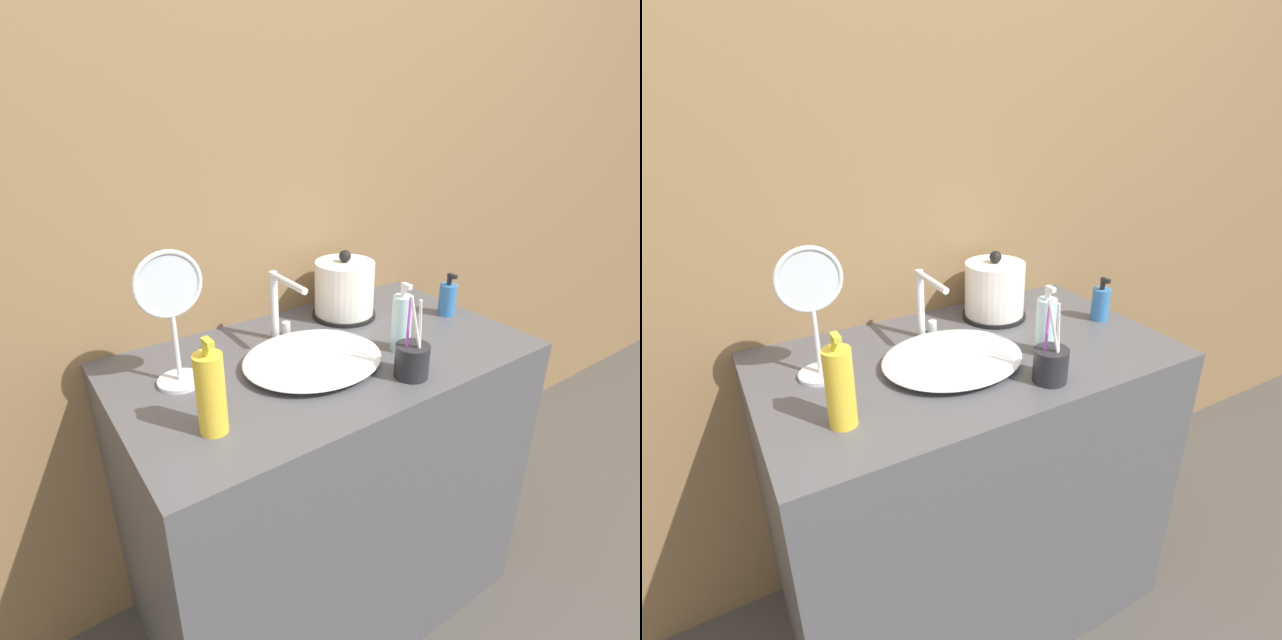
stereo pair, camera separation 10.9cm
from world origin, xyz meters
TOP-DOWN VIEW (x-y plane):
  - wall_back at (0.00, 0.64)m, footprint 6.00×0.04m
  - vanity_counter at (0.00, 0.31)m, footprint 1.08×0.62m
  - sink_basin at (-0.06, 0.28)m, footprint 0.36×0.31m
  - faucet at (-0.06, 0.44)m, footprint 0.06×0.16m
  - electric_kettle at (0.19, 0.48)m, footprint 0.19×0.19m
  - toothbrush_cup at (0.10, 0.10)m, footprint 0.08×0.08m
  - lotion_bottle at (0.17, 0.21)m, footprint 0.05×0.05m
  - shampoo_bottle at (-0.38, 0.16)m, footprint 0.06×0.06m
  - mouthwash_bottle at (0.46, 0.31)m, footprint 0.05×0.05m
  - vanity_mirror at (-0.37, 0.38)m, footprint 0.15×0.11m

SIDE VIEW (x-z plane):
  - vanity_counter at x=0.00m, z-range 0.00..0.89m
  - sink_basin at x=-0.06m, z-range 0.89..0.93m
  - toothbrush_cup at x=0.10m, z-range 0.83..1.04m
  - mouthwash_bottle at x=0.46m, z-range 0.88..1.01m
  - lotion_bottle at x=0.17m, z-range 0.88..1.06m
  - electric_kettle at x=0.19m, z-range 0.87..1.08m
  - shampoo_bottle at x=-0.38m, z-range 0.88..1.08m
  - faucet at x=-0.06m, z-range 0.91..1.10m
  - vanity_mirror at x=-0.37m, z-range 0.91..1.23m
  - wall_back at x=0.00m, z-range 0.00..2.60m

